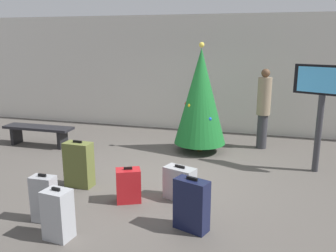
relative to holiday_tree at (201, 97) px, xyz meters
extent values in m
plane|color=#514C47|center=(-0.37, -1.80, -1.27)|extent=(16.00, 16.00, 0.00)
cube|color=beige|center=(-0.37, 1.99, 0.31)|extent=(16.00, 0.20, 3.17)
cylinder|color=#4C3319|center=(0.00, 0.00, -1.17)|extent=(0.12, 0.12, 0.20)
cone|color=#196628|center=(0.00, 0.00, 0.00)|extent=(1.17, 1.17, 2.14)
sphere|color=#F2D84C|center=(0.00, 0.00, 1.13)|extent=(0.12, 0.12, 0.12)
sphere|color=yellow|center=(-0.19, -0.26, -0.17)|extent=(0.08, 0.08, 0.08)
sphere|color=red|center=(-0.21, 0.11, 0.15)|extent=(0.08, 0.08, 0.08)
sphere|color=blue|center=(0.27, -0.28, -0.44)|extent=(0.08, 0.08, 0.08)
sphere|color=silver|center=(-0.30, 0.03, -0.10)|extent=(0.08, 0.08, 0.08)
sphere|color=red|center=(-0.32, 0.00, -0.18)|extent=(0.08, 0.08, 0.08)
sphere|color=red|center=(-0.14, 0.08, 0.44)|extent=(0.08, 0.08, 0.08)
cylinder|color=#333338|center=(2.43, -0.66, -0.52)|extent=(0.12, 0.12, 1.51)
cube|color=black|center=(2.43, -0.66, 0.51)|extent=(1.02, 0.49, 0.56)
cube|color=#4CB2F2|center=(2.43, -0.71, 0.51)|extent=(0.90, 0.38, 0.47)
cube|color=black|center=(-3.82, -0.64, -0.82)|extent=(1.72, 0.44, 0.06)
cube|color=black|center=(-4.47, -0.64, -1.06)|extent=(0.08, 0.35, 0.42)
cube|color=black|center=(-3.18, -0.64, -1.06)|extent=(0.08, 0.35, 0.42)
cylinder|color=#333338|center=(1.37, 0.64, -0.87)|extent=(0.24, 0.24, 0.81)
cylinder|color=gray|center=(1.37, 0.64, -0.03)|extent=(0.43, 0.43, 0.86)
sphere|color=brown|center=(1.37, 0.64, 0.50)|extent=(0.20, 0.20, 0.20)
cube|color=#9EA0A5|center=(-1.48, -3.83, -0.94)|extent=(0.34, 0.21, 0.67)
cube|color=black|center=(-1.48, -3.83, -0.58)|extent=(0.12, 0.03, 0.04)
cube|color=#9EA0A5|center=(0.18, -2.60, -1.01)|extent=(0.55, 0.41, 0.53)
cube|color=black|center=(0.18, -2.60, -0.72)|extent=(0.17, 0.08, 0.04)
cube|color=#59602D|center=(-1.64, -2.58, -0.88)|extent=(0.49, 0.28, 0.79)
cube|color=black|center=(-1.64, -2.58, -0.46)|extent=(0.17, 0.04, 0.04)
cube|color=#B2191E|center=(-0.58, -2.92, -1.00)|extent=(0.46, 0.40, 0.54)
cube|color=black|center=(-0.58, -2.92, -0.71)|extent=(0.13, 0.08, 0.04)
cube|color=#141938|center=(0.57, -3.49, -0.91)|extent=(0.51, 0.36, 0.72)
cube|color=black|center=(0.57, -3.49, -0.54)|extent=(0.16, 0.08, 0.04)
cube|color=#9EA0A5|center=(-1.04, -4.18, -0.94)|extent=(0.37, 0.31, 0.66)
cube|color=black|center=(-1.04, -4.18, -0.59)|extent=(0.12, 0.04, 0.04)
camera|label=1|loc=(1.47, -7.82, 1.25)|focal=38.25mm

